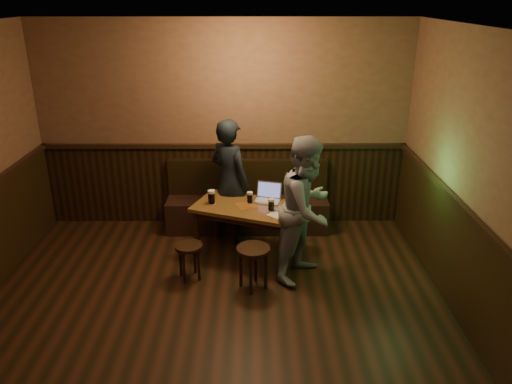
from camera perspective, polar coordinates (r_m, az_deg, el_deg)
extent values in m
cube|color=black|center=(4.76, -5.51, -18.74)|extent=(5.00, 6.00, 0.02)
cube|color=beige|center=(3.63, -7.18, 17.46)|extent=(5.00, 6.00, 0.02)
cube|color=brown|center=(6.83, -3.74, 7.57)|extent=(5.00, 0.02, 2.80)
cube|color=black|center=(7.06, -3.59, 0.80)|extent=(4.98, 0.04, 1.10)
cube|color=black|center=(4.85, 25.54, -11.96)|extent=(0.04, 5.98, 1.10)
cube|color=black|center=(6.84, -3.72, 5.25)|extent=(4.98, 0.06, 0.06)
cube|color=black|center=(4.56, 26.38, -5.88)|extent=(0.06, 5.98, 0.06)
cube|color=black|center=(6.92, -0.98, -2.51)|extent=(2.20, 0.50, 0.45)
cube|color=black|center=(6.93, -0.98, 1.76)|extent=(2.20, 0.10, 0.50)
cube|color=brown|center=(6.08, -1.09, -1.72)|extent=(1.42, 1.11, 0.04)
cube|color=black|center=(6.11, -1.09, -2.30)|extent=(1.28, 0.97, 0.07)
cube|color=maroon|center=(6.07, -1.09, -1.51)|extent=(0.31, 0.31, 0.00)
cylinder|color=black|center=(6.21, -6.81, -4.80)|extent=(0.06, 0.06, 0.62)
cylinder|color=black|center=(6.66, -4.57, -2.76)|extent=(0.06, 0.06, 0.62)
cylinder|color=black|center=(5.82, 2.96, -6.56)|extent=(0.06, 0.06, 0.62)
cylinder|color=black|center=(6.31, 4.57, -4.25)|extent=(0.06, 0.06, 0.62)
cylinder|color=black|center=(5.72, -7.71, -6.17)|extent=(0.42, 0.42, 0.04)
cylinder|color=black|center=(5.76, -6.55, -8.21)|extent=(0.03, 0.03, 0.41)
cylinder|color=black|center=(5.91, -7.00, -7.43)|extent=(0.03, 0.03, 0.41)
cylinder|color=black|center=(5.87, -8.64, -7.70)|extent=(0.03, 0.03, 0.41)
cylinder|color=black|center=(5.73, -8.23, -8.50)|extent=(0.03, 0.03, 0.41)
cylinder|color=black|center=(5.46, -0.32, -6.58)|extent=(0.43, 0.43, 0.04)
cylinder|color=black|center=(5.56, 1.13, -8.88)|extent=(0.04, 0.04, 0.48)
cylinder|color=black|center=(5.70, -0.05, -8.03)|extent=(0.04, 0.04, 0.48)
cylinder|color=black|center=(5.60, -1.76, -8.61)|extent=(0.04, 0.04, 0.48)
cylinder|color=black|center=(5.46, -0.60, -9.49)|extent=(0.04, 0.04, 0.48)
cylinder|color=#972C12|center=(6.14, -5.08, -1.33)|extent=(0.11, 0.11, 0.00)
cylinder|color=silver|center=(6.14, -5.08, -1.30)|extent=(0.10, 0.10, 0.00)
cylinder|color=black|center=(6.11, -5.11, -0.69)|extent=(0.08, 0.08, 0.14)
cylinder|color=beige|center=(6.08, -5.13, 0.05)|extent=(0.09, 0.09, 0.03)
cylinder|color=#972C12|center=(6.14, -0.71, -1.25)|extent=(0.09, 0.09, 0.00)
cylinder|color=silver|center=(6.14, -0.71, -1.22)|extent=(0.08, 0.08, 0.00)
cylinder|color=black|center=(6.12, -0.71, -0.72)|extent=(0.07, 0.07, 0.11)
cylinder|color=beige|center=(6.09, -0.72, -0.11)|extent=(0.07, 0.07, 0.03)
cylinder|color=#972C12|center=(5.93, 1.74, -2.12)|extent=(0.10, 0.10, 0.00)
cylinder|color=silver|center=(5.93, 1.74, -2.09)|extent=(0.08, 0.08, 0.00)
cylinder|color=black|center=(5.91, 1.75, -1.55)|extent=(0.07, 0.07, 0.12)
cylinder|color=beige|center=(5.88, 1.76, -0.89)|extent=(0.08, 0.08, 0.03)
cube|color=silver|center=(6.18, 1.28, -1.03)|extent=(0.35, 0.29, 0.01)
cube|color=#B2B2B7|center=(6.18, 1.28, -0.95)|extent=(0.32, 0.24, 0.00)
cube|color=silver|center=(6.24, 1.53, 0.27)|extent=(0.32, 0.14, 0.20)
cube|color=#6168B4|center=(6.23, 1.51, 0.24)|extent=(0.28, 0.12, 0.17)
cube|color=silver|center=(5.80, 2.47, -2.70)|extent=(0.26, 0.26, 0.00)
imported|color=black|center=(6.43, -3.01, 1.25)|extent=(0.71, 0.68, 1.64)
imported|color=gray|center=(5.59, 5.85, -1.92)|extent=(0.98, 1.03, 1.67)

